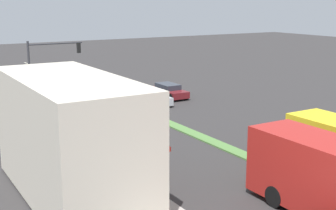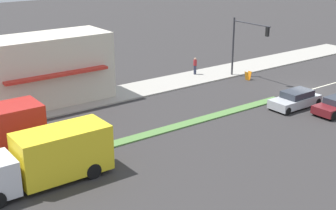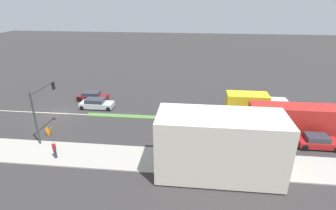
% 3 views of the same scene
% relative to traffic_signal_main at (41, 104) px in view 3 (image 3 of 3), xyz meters
% --- Properties ---
extents(ground_plane, '(160.00, 160.00, 0.00)m').
position_rel_traffic_signal_main_xyz_m(ground_plane, '(-6.12, 15.97, -3.90)').
color(ground_plane, '#333030').
extents(sidewalk_right, '(4.00, 73.00, 0.12)m').
position_rel_traffic_signal_main_xyz_m(sidewalk_right, '(2.88, 16.47, -3.84)').
color(sidewalk_right, '#A8A399').
rests_on(sidewalk_right, ground).
extents(median_strip, '(0.90, 46.00, 0.10)m').
position_rel_traffic_signal_main_xyz_m(median_strip, '(-6.12, 24.97, -3.85)').
color(median_strip, '#568442').
rests_on(median_strip, ground).
extents(lane_marking_center, '(0.16, 60.00, 0.01)m').
position_rel_traffic_signal_main_xyz_m(lane_marking_center, '(-6.12, -2.03, -3.90)').
color(lane_marking_center, beige).
rests_on(lane_marking_center, ground).
extents(building_corner_store, '(4.93, 10.28, 5.44)m').
position_rel_traffic_signal_main_xyz_m(building_corner_store, '(4.34, 17.82, -1.06)').
color(building_corner_store, beige).
rests_on(building_corner_store, sidewalk_right).
extents(traffic_signal_main, '(4.59, 0.34, 5.60)m').
position_rel_traffic_signal_main_xyz_m(traffic_signal_main, '(0.00, 0.00, 0.00)').
color(traffic_signal_main, '#333338').
rests_on(traffic_signal_main, sidewalk_right).
extents(pedestrian, '(0.34, 0.34, 1.66)m').
position_rel_traffic_signal_main_xyz_m(pedestrian, '(3.65, 2.87, -2.90)').
color(pedestrian, '#282D42').
rests_on(pedestrian, sidewalk_right).
extents(warning_aframe_sign, '(0.45, 0.53, 0.84)m').
position_rel_traffic_signal_main_xyz_m(warning_aframe_sign, '(-0.61, -0.14, -3.47)').
color(warning_aframe_sign, orange).
rests_on(warning_aframe_sign, ground).
extents(delivery_truck, '(2.44, 7.50, 2.87)m').
position_rel_traffic_signal_main_xyz_m(delivery_truck, '(-8.32, 23.12, -2.43)').
color(delivery_truck, silver).
rests_on(delivery_truck, ground).
extents(city_bus, '(2.56, 11.00, 3.26)m').
position_rel_traffic_signal_main_xyz_m(city_bus, '(-3.92, 27.25, -2.15)').
color(city_bus, red).
rests_on(city_bus, ground).
extents(sedan_silver, '(1.84, 4.44, 1.35)m').
position_rel_traffic_signal_main_xyz_m(sedan_silver, '(-8.32, 2.43, -3.26)').
color(sedan_silver, '#B7BABF').
rests_on(sedan_silver, ground).
extents(sedan_maroon, '(1.79, 4.35, 1.26)m').
position_rel_traffic_signal_main_xyz_m(sedan_maroon, '(-11.12, 0.78, -3.28)').
color(sedan_maroon, maroon).
rests_on(sedan_maroon, ground).
extents(hatchback_red, '(1.85, 3.91, 1.34)m').
position_rel_traffic_signal_main_xyz_m(hatchback_red, '(-1.12, 28.10, -3.25)').
color(hatchback_red, '#AD1E1E').
rests_on(hatchback_red, ground).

